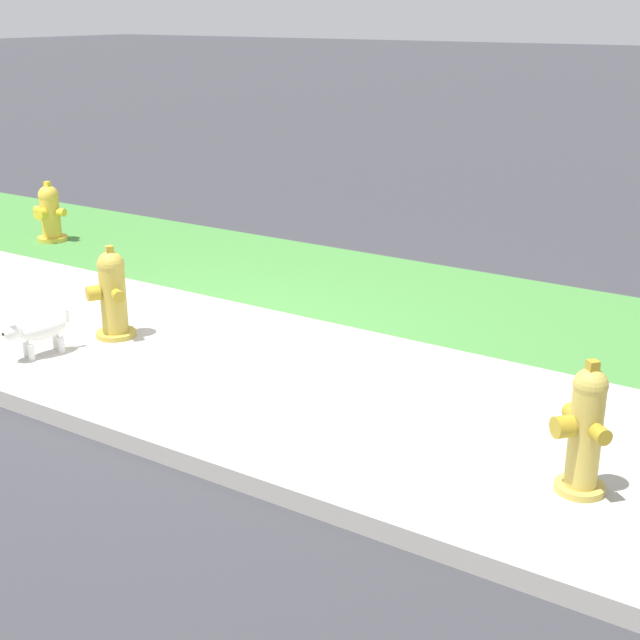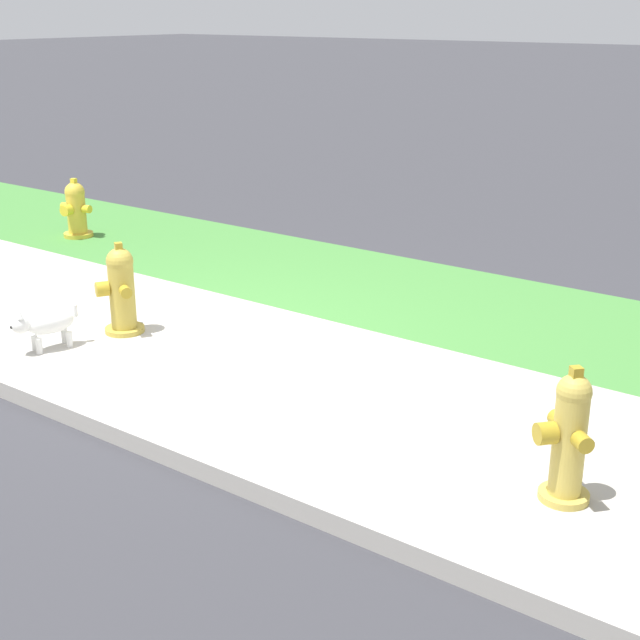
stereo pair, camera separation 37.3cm
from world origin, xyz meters
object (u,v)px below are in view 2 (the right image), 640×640
(fire_hydrant_far_end, at_px, (121,290))
(small_white_dog, at_px, (45,324))
(fire_hydrant_near_corner, at_px, (568,438))
(fire_hydrant_across_street, at_px, (76,210))

(fire_hydrant_far_end, relative_size, small_white_dog, 1.47)
(fire_hydrant_near_corner, height_order, small_white_dog, fire_hydrant_near_corner)
(fire_hydrant_across_street, distance_m, fire_hydrant_near_corner, 7.08)
(fire_hydrant_across_street, height_order, small_white_dog, fire_hydrant_across_street)
(fire_hydrant_across_street, distance_m, fire_hydrant_far_end, 3.41)
(fire_hydrant_far_end, distance_m, fire_hydrant_near_corner, 3.88)
(fire_hydrant_far_end, bearing_deg, fire_hydrant_across_street, -3.31)
(fire_hydrant_across_street, bearing_deg, fire_hydrant_far_end, 136.16)
(small_white_dog, bearing_deg, fire_hydrant_across_street, -116.63)
(small_white_dog, bearing_deg, fire_hydrant_near_corner, 109.66)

